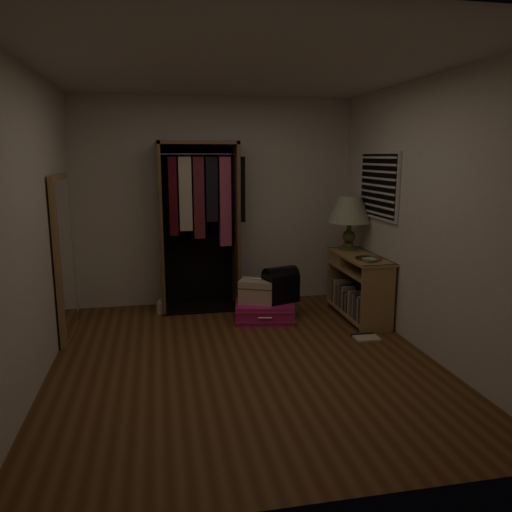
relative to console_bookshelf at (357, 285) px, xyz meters
name	(u,v)px	position (x,y,z in m)	size (l,w,h in m)	color
ground	(244,361)	(-1.53, -1.05, -0.39)	(4.00, 4.00, 0.00)	brown
room_walls	(251,199)	(-1.46, -1.00, 1.11)	(3.52, 4.02, 2.60)	silver
console_bookshelf	(357,285)	(0.00, 0.00, 0.00)	(0.42, 1.12, 0.75)	#A78050
open_wardrobe	(202,211)	(-1.74, 0.72, 0.82)	(1.03, 0.50, 2.05)	brown
floor_mirror	(64,258)	(-3.24, -0.05, 0.46)	(0.06, 0.80, 1.70)	#A57E50
pink_suitcase	(264,311)	(-1.10, 0.07, -0.28)	(0.76, 0.60, 0.21)	#D61A7A
train_case	(257,291)	(-1.18, 0.10, -0.04)	(0.48, 0.41, 0.29)	beige
black_bag	(280,284)	(-0.91, 0.09, 0.03)	(0.44, 0.36, 0.42)	black
table_lamp	(350,211)	(0.01, 0.32, 0.84)	(0.68, 0.68, 0.65)	#485026
brass_tray	(368,258)	(0.01, -0.28, 0.37)	(0.33, 0.33, 0.02)	olive
ceramic_bowl	(369,260)	(-0.04, -0.41, 0.38)	(0.15, 0.15, 0.04)	#A1C1A9
white_jug	(161,307)	(-2.28, 0.55, -0.31)	(0.13, 0.13, 0.18)	silver
floor_book	(366,337)	(-0.18, -0.72, -0.38)	(0.26, 0.21, 0.02)	beige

